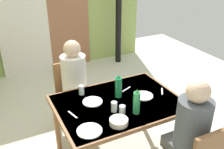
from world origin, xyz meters
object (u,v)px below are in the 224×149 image
dining_table (118,108)px  person_near_diner (191,125)px  water_bottle_green_near (118,87)px  serving_bowl_center (119,122)px  person_far_diner (74,76)px  water_bottle_green_far (137,102)px  chair_far_diner (72,91)px

dining_table → person_near_diner: (0.35, -0.68, 0.13)m
person_near_diner → water_bottle_green_near: bearing=111.2°
dining_table → serving_bowl_center: 0.39m
person_far_diner → water_bottle_green_far: bearing=107.8°
water_bottle_green_near → water_bottle_green_far: water_bottle_green_far is taller
person_far_diner → water_bottle_green_far: 0.98m
chair_far_diner → water_bottle_green_near: 0.85m
dining_table → chair_far_diner: 0.87m
person_far_diner → water_bottle_green_near: person_far_diner is taller
chair_far_diner → person_far_diner: size_ratio=1.13×
water_bottle_green_far → person_far_diner: bearing=107.8°
person_near_diner → water_bottle_green_far: size_ratio=2.96×
person_near_diner → person_far_diner: (-0.59, 1.37, 0.00)m
dining_table → water_bottle_green_far: 0.32m
dining_table → serving_bowl_center: (-0.17, -0.33, 0.10)m
dining_table → serving_bowl_center: size_ratio=7.57×
person_near_diner → person_far_diner: bearing=113.4°
person_near_diner → water_bottle_green_far: person_near_diner is taller
dining_table → person_far_diner: (-0.24, 0.68, 0.13)m
person_near_diner → water_bottle_green_near: 0.84m
person_near_diner → serving_bowl_center: bearing=146.4°
chair_far_diner → serving_bowl_center: 1.18m
dining_table → water_bottle_green_near: water_bottle_green_near is taller
person_near_diner → person_far_diner: size_ratio=1.00×
person_far_diner → person_near_diner: bearing=113.4°
person_far_diner → serving_bowl_center: 1.02m
serving_bowl_center → water_bottle_green_near: bearing=62.5°
chair_far_diner → person_far_diner: bearing=90.0°
person_far_diner → water_bottle_green_near: bearing=116.3°
water_bottle_green_far → serving_bowl_center: water_bottle_green_far is taller
serving_bowl_center → dining_table: bearing=62.4°
chair_far_diner → serving_bowl_center: size_ratio=5.12×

